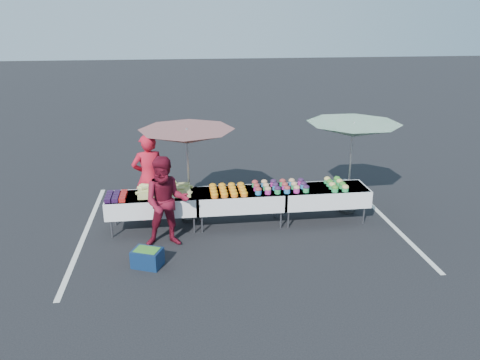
{
  "coord_description": "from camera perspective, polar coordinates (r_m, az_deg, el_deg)",
  "views": [
    {
      "loc": [
        -1.17,
        -9.01,
        4.21
      ],
      "look_at": [
        0.0,
        0.0,
        1.0
      ],
      "focal_mm": 35.0,
      "sensor_mm": 36.0,
      "label": 1
    }
  ],
  "objects": [
    {
      "name": "umbrella_left",
      "position": [
        9.7,
        -6.49,
        5.21
      ],
      "size": [
        2.14,
        2.14,
        2.03
      ],
      "rotation": [
        0.0,
        0.0,
        -0.08
      ],
      "color": "black",
      "rests_on": "ground"
    },
    {
      "name": "bean_baskets",
      "position": [
        10.14,
        11.63,
        -0.47
      ],
      "size": [
        0.36,
        0.68,
        0.15
      ],
      "color": "green",
      "rests_on": "table_right"
    },
    {
      "name": "table_right",
      "position": [
        10.16,
        10.13,
        -1.78
      ],
      "size": [
        1.86,
        0.81,
        0.75
      ],
      "color": "white",
      "rests_on": "ground"
    },
    {
      "name": "vendor",
      "position": [
        10.13,
        -11.04,
        0.32
      ],
      "size": [
        0.78,
        0.59,
        1.9
      ],
      "primitive_type": "imported",
      "rotation": [
        0.0,
        0.0,
        3.36
      ],
      "color": "red",
      "rests_on": "ground"
    },
    {
      "name": "potato_cups",
      "position": [
        9.83,
        4.92,
        -0.72
      ],
      "size": [
        1.14,
        0.58,
        0.16
      ],
      "color": "#2877BD",
      "rests_on": "table_right"
    },
    {
      "name": "umbrella_right",
      "position": [
        10.37,
        13.62,
        5.88
      ],
      "size": [
        2.67,
        2.67,
        2.07
      ],
      "rotation": [
        0.0,
        0.0,
        0.42
      ],
      "color": "black",
      "rests_on": "ground"
    },
    {
      "name": "customer",
      "position": [
        8.91,
        -8.98,
        -2.69
      ],
      "size": [
        0.87,
        0.68,
        1.77
      ],
      "primitive_type": "imported",
      "rotation": [
        0.0,
        0.0,
        0.0
      ],
      "color": "maroon",
      "rests_on": "ground"
    },
    {
      "name": "table_center",
      "position": [
        9.78,
        0.0,
        -2.3
      ],
      "size": [
        1.86,
        0.81,
        0.75
      ],
      "color": "white",
      "rests_on": "ground"
    },
    {
      "name": "stripe_left",
      "position": [
        10.15,
        -18.32,
        -6.09
      ],
      "size": [
        0.1,
        5.0,
        0.0
      ],
      "primitive_type": "cube",
      "color": "silver",
      "rests_on": "ground"
    },
    {
      "name": "berry_punnets",
      "position": [
        9.68,
        -14.87,
        -1.93
      ],
      "size": [
        0.4,
        0.54,
        0.08
      ],
      "color": "black",
      "rests_on": "table_left"
    },
    {
      "name": "stripe_right",
      "position": [
        10.86,
        17.04,
        -4.24
      ],
      "size": [
        0.1,
        5.0,
        0.0
      ],
      "primitive_type": "cube",
      "color": "silver",
      "rests_on": "ground"
    },
    {
      "name": "ground",
      "position": [
        10.01,
        0.0,
        -5.4
      ],
      "size": [
        80.0,
        80.0,
        0.0
      ],
      "primitive_type": "plane",
      "color": "black"
    },
    {
      "name": "table_left",
      "position": [
        9.73,
        -10.58,
        -2.77
      ],
      "size": [
        1.86,
        0.81,
        0.75
      ],
      "color": "white",
      "rests_on": "ground"
    },
    {
      "name": "corn_pile",
      "position": [
        9.67,
        -9.16,
        -1.19
      ],
      "size": [
        1.16,
        0.57,
        0.26
      ],
      "color": "#DAD96F",
      "rests_on": "table_left"
    },
    {
      "name": "storage_bin",
      "position": [
        8.53,
        -11.22,
        -9.24
      ],
      "size": [
        0.6,
        0.53,
        0.33
      ],
      "rotation": [
        0.0,
        0.0,
        -0.4
      ],
      "color": "#0D2345",
      "rests_on": "ground"
    },
    {
      "name": "carrot_bowls",
      "position": [
        9.67,
        -1.46,
        -1.2
      ],
      "size": [
        0.75,
        0.69,
        0.11
      ],
      "color": "orange",
      "rests_on": "table_center"
    },
    {
      "name": "plastic_bags",
      "position": [
        9.37,
        -8.9,
        -2.3
      ],
      "size": [
        0.3,
        0.25,
        0.05
      ],
      "primitive_type": "cube",
      "color": "white",
      "rests_on": "table_left"
    }
  ]
}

